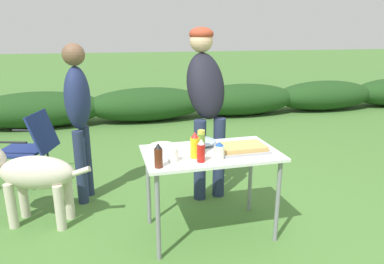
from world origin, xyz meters
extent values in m
plane|color=#477533|center=(0.00, 0.00, 0.00)|extent=(60.00, 60.00, 0.00)
ellipsoid|color=#1E4219|center=(-2.00, 4.12, 0.33)|extent=(2.40, 0.90, 0.66)
ellipsoid|color=#1E4219|center=(0.00, 4.12, 0.33)|extent=(2.40, 0.90, 0.66)
ellipsoid|color=#1E4219|center=(2.00, 4.12, 0.33)|extent=(2.40, 0.90, 0.66)
ellipsoid|color=#1E4219|center=(4.00, 4.12, 0.33)|extent=(2.40, 0.90, 0.66)
cube|color=white|center=(0.00, 0.00, 0.73)|extent=(1.10, 0.64, 0.02)
cylinder|color=gray|center=(-0.49, -0.27, 0.36)|extent=(0.04, 0.04, 0.71)
cylinder|color=gray|center=(0.49, -0.27, 0.36)|extent=(0.04, 0.04, 0.71)
cylinder|color=gray|center=(-0.49, 0.27, 0.36)|extent=(0.04, 0.04, 0.71)
cylinder|color=gray|center=(0.49, 0.27, 0.36)|extent=(0.04, 0.04, 0.71)
cube|color=#9E9EA3|center=(0.26, -0.05, 0.75)|extent=(0.41, 0.27, 0.02)
cube|color=tan|center=(0.26, -0.05, 0.78)|extent=(0.36, 0.23, 0.04)
cylinder|color=white|center=(-0.38, 0.12, 0.76)|extent=(0.22, 0.22, 0.05)
ellipsoid|color=#99B2CC|center=(-0.01, 0.18, 0.77)|extent=(0.23, 0.23, 0.07)
cylinder|color=white|center=(-0.34, -0.14, 0.79)|extent=(0.08, 0.08, 0.10)
cylinder|color=#562314|center=(-0.47, -0.23, 0.81)|extent=(0.06, 0.06, 0.14)
cone|color=black|center=(-0.47, -0.23, 0.90)|extent=(0.05, 0.05, 0.04)
cylinder|color=silver|center=(0.01, -0.18, 0.79)|extent=(0.08, 0.08, 0.11)
cone|color=#194793|center=(0.01, -0.18, 0.86)|extent=(0.07, 0.07, 0.03)
cylinder|color=red|center=(-0.14, -0.20, 0.81)|extent=(0.06, 0.06, 0.14)
cone|color=white|center=(-0.14, -0.20, 0.90)|extent=(0.05, 0.05, 0.04)
cylinder|color=olive|center=(-0.09, -0.01, 0.82)|extent=(0.07, 0.07, 0.16)
cylinder|color=#D1CC47|center=(-0.09, -0.01, 0.92)|extent=(0.06, 0.06, 0.03)
cylinder|color=yellow|center=(-0.16, -0.10, 0.82)|extent=(0.07, 0.07, 0.16)
cone|color=red|center=(-0.16, -0.10, 0.93)|extent=(0.06, 0.06, 0.05)
cylinder|color=#232D4C|center=(0.09, 0.63, 0.42)|extent=(0.12, 0.12, 0.85)
cylinder|color=#232D4C|center=(0.30, 0.65, 0.42)|extent=(0.12, 0.12, 0.85)
ellipsoid|color=black|center=(0.18, 0.76, 1.17)|extent=(0.43, 0.55, 0.74)
sphere|color=#DBAD89|center=(0.17, 0.89, 1.60)|extent=(0.23, 0.23, 0.23)
ellipsoid|color=#993823|center=(0.17, 0.89, 1.67)|extent=(0.25, 0.25, 0.14)
cylinder|color=#232D4C|center=(-1.09, 0.84, 0.38)|extent=(0.10, 0.10, 0.76)
cylinder|color=#232D4C|center=(-1.04, 1.01, 0.38)|extent=(0.10, 0.10, 0.76)
ellipsoid|color=navy|center=(-1.07, 0.92, 1.07)|extent=(0.32, 0.38, 0.62)
sphere|color=brown|center=(-1.07, 0.92, 1.48)|extent=(0.21, 0.21, 0.21)
cylinder|color=beige|center=(-1.26, 0.36, 0.21)|extent=(0.08, 0.08, 0.42)
cylinder|color=beige|center=(-1.20, 0.55, 0.21)|extent=(0.08, 0.08, 0.42)
cylinder|color=beige|center=(-1.67, 0.50, 0.21)|extent=(0.08, 0.08, 0.42)
cylinder|color=beige|center=(-1.61, 0.69, 0.21)|extent=(0.08, 0.08, 0.42)
ellipsoid|color=beige|center=(-1.44, 0.53, 0.49)|extent=(0.74, 0.50, 0.30)
cylinder|color=beige|center=(-1.07, 0.40, 0.51)|extent=(0.22, 0.12, 0.12)
cube|color=navy|center=(-1.77, 1.54, 0.39)|extent=(0.57, 0.57, 0.03)
cube|color=navy|center=(-1.51, 1.46, 0.61)|extent=(0.29, 0.49, 0.44)
cylinder|color=black|center=(-1.64, 1.29, 0.19)|extent=(0.02, 0.02, 0.38)
cylinder|color=black|center=(-1.52, 1.67, 0.19)|extent=(0.02, 0.02, 0.38)
cylinder|color=black|center=(-1.91, 1.79, 0.19)|extent=(0.02, 0.02, 0.38)
cylinder|color=black|center=(-1.84, 1.32, 0.56)|extent=(0.40, 0.14, 0.02)
cylinder|color=black|center=(-1.71, 1.76, 0.56)|extent=(0.40, 0.14, 0.02)
camera|label=1|loc=(-0.81, -2.52, 1.67)|focal=32.00mm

